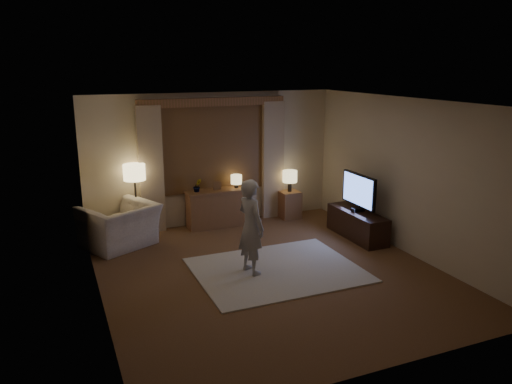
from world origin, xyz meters
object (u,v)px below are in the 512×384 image
armchair (120,226)px  side_table (289,204)px  tv_stand (357,224)px  sideboard (218,209)px  person (251,227)px

armchair → side_table: (3.50, 0.39, -0.10)m
armchair → tv_stand: 4.28m
sideboard → side_table: 1.56m
person → armchair: bearing=27.9°
tv_stand → armchair: bearing=163.7°
sideboard → tv_stand: sideboard is taller
armchair → side_table: 3.53m
side_table → sideboard: bearing=178.2°
armchair → tv_stand: bearing=136.1°
side_table → armchair: bearing=-173.6°
tv_stand → sideboard: bearing=142.7°
tv_stand → person: (-2.43, -0.75, 0.50)m
sideboard → person: person is taller
armchair → person: 2.60m
sideboard → armchair: size_ratio=1.03×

